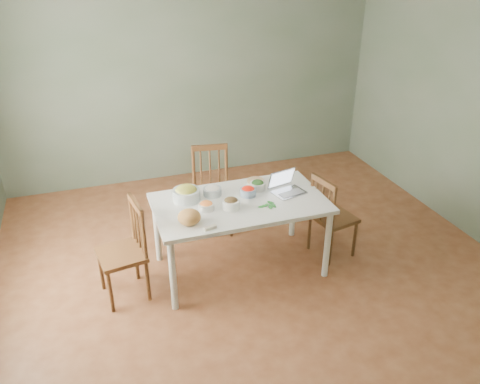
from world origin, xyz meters
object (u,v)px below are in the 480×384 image
object	(u,v)px
chair_far	(213,192)
dining_table	(240,235)
bread_boule	(189,217)
bowl_squash	(186,193)
laptop	(290,184)
chair_left	(121,252)
chair_right	(334,215)

from	to	relation	value
chair_far	dining_table	bearing A→B (deg)	-77.13
bread_boule	bowl_squash	size ratio (longest dim) A/B	0.79
bread_boule	laptop	xyz separation A→B (m)	(1.05, 0.25, 0.04)
chair_far	chair_left	bearing A→B (deg)	-133.34
chair_left	laptop	size ratio (longest dim) A/B	3.16
bread_boule	laptop	world-z (taller)	laptop
laptop	bowl_squash	bearing A→B (deg)	155.98
chair_left	chair_right	bearing A→B (deg)	81.24
dining_table	chair_right	bearing A→B (deg)	-3.09
dining_table	chair_left	bearing A→B (deg)	-177.16
chair_left	bread_boule	xyz separation A→B (m)	(0.60, -0.18, 0.35)
dining_table	bowl_squash	size ratio (longest dim) A/B	6.27
bread_boule	bowl_squash	distance (m)	0.43
dining_table	chair_far	size ratio (longest dim) A/B	1.67
chair_left	laptop	distance (m)	1.69
dining_table	chair_left	xyz separation A→B (m)	(-1.14, -0.06, 0.09)
chair_left	bowl_squash	distance (m)	0.80
chair_left	laptop	xyz separation A→B (m)	(1.65, 0.06, 0.39)
dining_table	chair_right	size ratio (longest dim) A/B	1.80
chair_far	bowl_squash	bearing A→B (deg)	-115.87
laptop	bread_boule	bearing A→B (deg)	179.70
bowl_squash	chair_far	bearing A→B (deg)	55.20
bread_boule	laptop	size ratio (longest dim) A/B	0.68
chair_left	chair_right	size ratio (longest dim) A/B	1.05
chair_far	bread_boule	xyz separation A→B (m)	(-0.49, -1.02, 0.34)
bowl_squash	chair_right	bearing A→B (deg)	-9.36
bowl_squash	laptop	world-z (taller)	laptop
chair_left	laptop	world-z (taller)	laptop
bread_boule	chair_right	bearing A→B (deg)	6.93
chair_right	laptop	bearing A→B (deg)	71.62
chair_right	chair_left	bearing A→B (deg)	78.86
chair_far	chair_right	xyz separation A→B (m)	(1.05, -0.84, -0.04)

